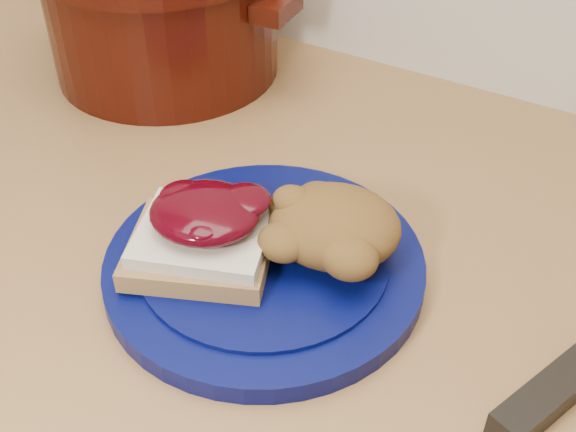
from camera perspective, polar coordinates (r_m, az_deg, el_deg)
The scene contains 5 objects.
plate at distance 0.58m, azimuth -1.87°, elevation -3.95°, with size 0.25×0.25×0.02m, color #040940.
sandwich at distance 0.56m, azimuth -6.75°, elevation -1.25°, with size 0.14×0.13×0.05m.
stuffing_mound at distance 0.56m, azimuth 3.68°, elevation -0.78°, with size 0.10×0.09×0.05m, color brown.
dutch_oven at distance 0.84m, azimuth -9.89°, elevation 16.12°, with size 0.32×0.29×0.17m.
pepper_grinder at distance 0.90m, azimuth -7.53°, elevation 16.57°, with size 0.06×0.06×0.12m.
Camera 1 is at (0.22, 1.07, 1.31)m, focal length 45.00 mm.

